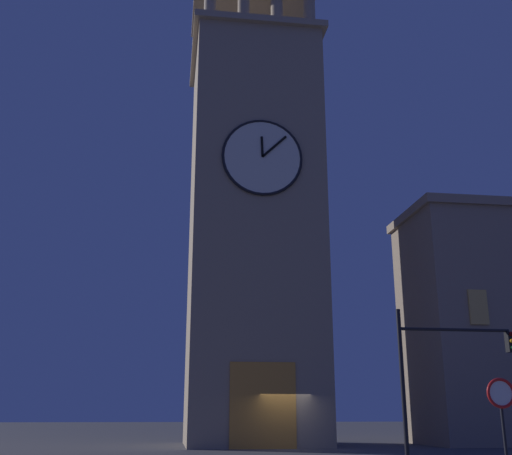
# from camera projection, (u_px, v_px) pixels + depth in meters

# --- Properties ---
(ground_plane) EXTENTS (200.00, 200.00, 0.00)m
(ground_plane) POSITION_uv_depth(u_px,v_px,m) (288.00, 449.00, 28.82)
(ground_plane) COLOR #424247
(clocktower) EXTENTS (7.72, 8.13, 29.83)m
(clocktower) POSITION_uv_depth(u_px,v_px,m) (253.00, 223.00, 36.07)
(clocktower) COLOR gray
(clocktower) RESTS_ON ground_plane
(traffic_signal_near) EXTENTS (4.47, 0.41, 5.31)m
(traffic_signal_near) POSITION_uv_depth(u_px,v_px,m) (441.00, 360.00, 22.68)
(traffic_signal_near) COLOR black
(traffic_signal_near) RESTS_ON ground_plane
(no_horn_sign) EXTENTS (0.78, 0.14, 2.50)m
(no_horn_sign) POSITION_uv_depth(u_px,v_px,m) (501.00, 400.00, 16.11)
(no_horn_sign) COLOR black
(no_horn_sign) RESTS_ON ground_plane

